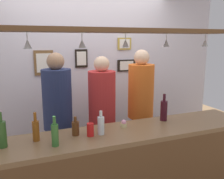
# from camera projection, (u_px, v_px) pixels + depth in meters

# --- Properties ---
(back_wall) EXTENTS (4.40, 0.06, 2.60)m
(back_wall) POSITION_uv_depth(u_px,v_px,m) (87.00, 76.00, 3.68)
(back_wall) COLOR silver
(back_wall) RESTS_ON ground_plane
(bar_counter) EXTENTS (2.70, 0.55, 0.96)m
(bar_counter) POSITION_uv_depth(u_px,v_px,m) (135.00, 166.00, 2.36)
(bar_counter) COLOR brown
(bar_counter) RESTS_ON ground_plane
(overhead_glass_rack) EXTENTS (2.20, 0.36, 0.04)m
(overhead_glass_rack) POSITION_uv_depth(u_px,v_px,m) (128.00, 31.00, 2.29)
(overhead_glass_rack) COLOR brown
(hanging_wineglass_far_left) EXTENTS (0.07, 0.07, 0.13)m
(hanging_wineglass_far_left) POSITION_uv_depth(u_px,v_px,m) (27.00, 43.00, 1.96)
(hanging_wineglass_far_left) COLOR silver
(hanging_wineglass_far_left) RESTS_ON overhead_glass_rack
(hanging_wineglass_left) EXTENTS (0.07, 0.07, 0.13)m
(hanging_wineglass_left) POSITION_uv_depth(u_px,v_px,m) (82.00, 43.00, 2.14)
(hanging_wineglass_left) COLOR silver
(hanging_wineglass_left) RESTS_ON overhead_glass_rack
(hanging_wineglass_center_left) EXTENTS (0.07, 0.07, 0.13)m
(hanging_wineglass_center_left) POSITION_uv_depth(u_px,v_px,m) (126.00, 43.00, 2.32)
(hanging_wineglass_center_left) COLOR silver
(hanging_wineglass_center_left) RESTS_ON overhead_glass_rack
(hanging_wineglass_center) EXTENTS (0.07, 0.07, 0.13)m
(hanging_wineglass_center) POSITION_uv_depth(u_px,v_px,m) (166.00, 43.00, 2.50)
(hanging_wineglass_center) COLOR silver
(hanging_wineglass_center) RESTS_ON overhead_glass_rack
(hanging_wineglass_center_right) EXTENTS (0.07, 0.07, 0.13)m
(hanging_wineglass_center_right) POSITION_uv_depth(u_px,v_px,m) (205.00, 42.00, 2.61)
(hanging_wineglass_center_right) COLOR silver
(hanging_wineglass_center_right) RESTS_ON overhead_glass_rack
(person_left_navy_shirt) EXTENTS (0.34, 0.34, 1.70)m
(person_left_navy_shirt) POSITION_uv_depth(u_px,v_px,m) (58.00, 110.00, 2.90)
(person_left_navy_shirt) COLOR #2D334C
(person_left_navy_shirt) RESTS_ON ground_plane
(person_middle_red_shirt) EXTENTS (0.34, 0.34, 1.65)m
(person_middle_red_shirt) POSITION_uv_depth(u_px,v_px,m) (102.00, 108.00, 3.11)
(person_middle_red_shirt) COLOR #2D334C
(person_middle_red_shirt) RESTS_ON ground_plane
(person_right_orange_shirt) EXTENTS (0.34, 0.34, 1.72)m
(person_right_orange_shirt) POSITION_uv_depth(u_px,v_px,m) (141.00, 101.00, 3.30)
(person_right_orange_shirt) COLOR #2D334C
(person_right_orange_shirt) RESTS_ON ground_plane
(bottle_beer_brown_stubby) EXTENTS (0.07, 0.07, 0.18)m
(bottle_beer_brown_stubby) POSITION_uv_depth(u_px,v_px,m) (75.00, 128.00, 2.30)
(bottle_beer_brown_stubby) COLOR #512D14
(bottle_beer_brown_stubby) RESTS_ON bar_counter
(bottle_wine_dark_red) EXTENTS (0.08, 0.08, 0.30)m
(bottle_wine_dark_red) POSITION_uv_depth(u_px,v_px,m) (164.00, 110.00, 2.71)
(bottle_wine_dark_red) COLOR #380F19
(bottle_wine_dark_red) RESTS_ON bar_counter
(bottle_beer_green_import) EXTENTS (0.06, 0.06, 0.26)m
(bottle_beer_green_import) POSITION_uv_depth(u_px,v_px,m) (55.00, 134.00, 2.06)
(bottle_beer_green_import) COLOR #336B2D
(bottle_beer_green_import) RESTS_ON bar_counter
(bottle_soda_clear) EXTENTS (0.06, 0.06, 0.23)m
(bottle_soda_clear) POSITION_uv_depth(u_px,v_px,m) (101.00, 125.00, 2.31)
(bottle_soda_clear) COLOR silver
(bottle_soda_clear) RESTS_ON bar_counter
(bottle_champagne_green) EXTENTS (0.08, 0.08, 0.30)m
(bottle_champagne_green) POSITION_uv_depth(u_px,v_px,m) (1.00, 134.00, 2.03)
(bottle_champagne_green) COLOR #2D5623
(bottle_champagne_green) RESTS_ON bar_counter
(bottle_beer_amber_tall) EXTENTS (0.06, 0.06, 0.26)m
(bottle_beer_amber_tall) POSITION_uv_depth(u_px,v_px,m) (36.00, 130.00, 2.16)
(bottle_beer_amber_tall) COLOR brown
(bottle_beer_amber_tall) RESTS_ON bar_counter
(drink_can) EXTENTS (0.07, 0.07, 0.12)m
(drink_can) POSITION_uv_depth(u_px,v_px,m) (90.00, 130.00, 2.28)
(drink_can) COLOR red
(drink_can) RESTS_ON bar_counter
(cupcake) EXTENTS (0.06, 0.06, 0.08)m
(cupcake) POSITION_uv_depth(u_px,v_px,m) (124.00, 124.00, 2.52)
(cupcake) COLOR beige
(cupcake) RESTS_ON bar_counter
(picture_frame_upper_small) EXTENTS (0.22, 0.02, 0.18)m
(picture_frame_upper_small) POSITION_uv_depth(u_px,v_px,m) (124.00, 44.00, 3.76)
(picture_frame_upper_small) COLOR #B29338
(picture_frame_upper_small) RESTS_ON back_wall
(picture_frame_caricature) EXTENTS (0.26, 0.02, 0.34)m
(picture_frame_caricature) POSITION_uv_depth(u_px,v_px,m) (44.00, 63.00, 3.37)
(picture_frame_caricature) COLOR brown
(picture_frame_caricature) RESTS_ON back_wall
(picture_frame_lower_pair) EXTENTS (0.30, 0.02, 0.18)m
(picture_frame_lower_pair) POSITION_uv_depth(u_px,v_px,m) (126.00, 65.00, 3.84)
(picture_frame_lower_pair) COLOR black
(picture_frame_lower_pair) RESTS_ON back_wall
(picture_frame_crest) EXTENTS (0.18, 0.02, 0.26)m
(picture_frame_crest) POSITION_uv_depth(u_px,v_px,m) (81.00, 58.00, 3.56)
(picture_frame_crest) COLOR black
(picture_frame_crest) RESTS_ON back_wall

